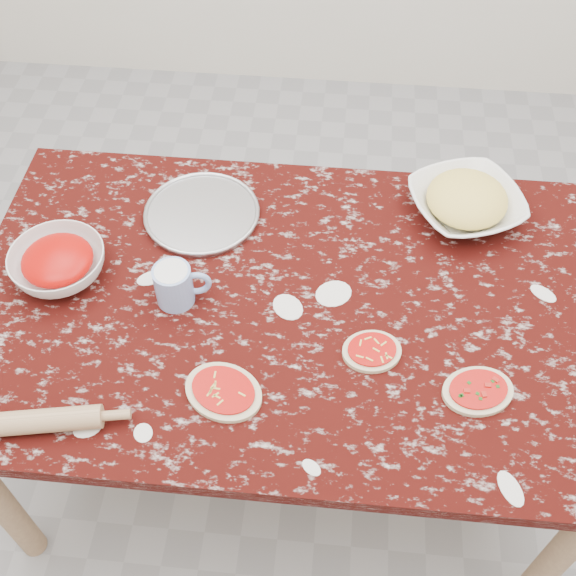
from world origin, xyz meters
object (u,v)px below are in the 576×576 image
at_px(flour_mug, 175,285).
at_px(pizza_tray, 202,214).
at_px(worktable, 288,320).
at_px(rolling_pin, 40,421).
at_px(cheese_bowl, 465,204).
at_px(sauce_bowl, 59,264).

bearing_deg(flour_mug, pizza_tray, 88.23).
bearing_deg(worktable, flour_mug, -175.52).
height_order(worktable, flour_mug, flour_mug).
height_order(worktable, rolling_pin, rolling_pin).
bearing_deg(pizza_tray, flour_mug, -91.77).
distance_m(pizza_tray, rolling_pin, 0.70).
distance_m(pizza_tray, flour_mug, 0.29).
distance_m(flour_mug, rolling_pin, 0.44).
xyz_separation_m(pizza_tray, flour_mug, (-0.01, -0.29, 0.05)).
bearing_deg(flour_mug, worktable, 4.48).
bearing_deg(cheese_bowl, worktable, -142.31).
bearing_deg(worktable, cheese_bowl, 37.69).
bearing_deg(cheese_bowl, pizza_tray, -173.80).
bearing_deg(sauce_bowl, pizza_tray, 36.75).
bearing_deg(sauce_bowl, flour_mug, -9.56).
bearing_deg(flour_mug, cheese_bowl, 27.06).
relative_size(sauce_bowl, rolling_pin, 0.91).
height_order(sauce_bowl, cheese_bowl, sauce_bowl).
bearing_deg(sauce_bowl, rolling_pin, -78.40).
relative_size(sauce_bowl, cheese_bowl, 0.82).
height_order(sauce_bowl, flour_mug, flour_mug).
bearing_deg(rolling_pin, pizza_tray, 70.80).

